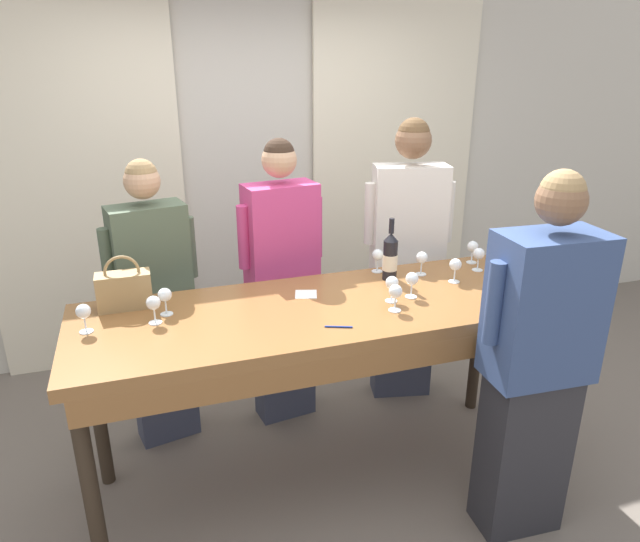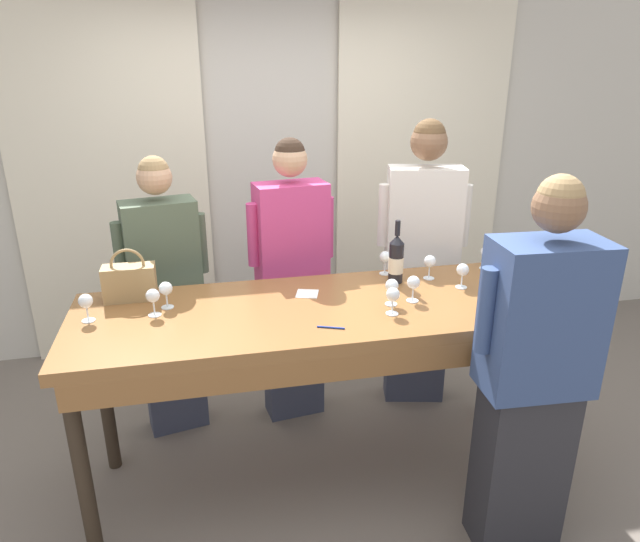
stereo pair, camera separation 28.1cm
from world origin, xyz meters
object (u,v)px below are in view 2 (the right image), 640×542
Objects in this scene: wine_glass_front_mid at (463,271)px; wine_glass_front_right at (166,290)px; guest_cream_sweater at (421,263)px; wine_glass_by_bottle at (430,262)px; tasting_bar at (324,326)px; handbag at (130,282)px; wine_glass_back_right at (86,302)px; wine_glass_back_mid at (392,287)px; wine_glass_center_right at (413,283)px; wine_glass_near_host at (486,253)px; wine_glass_center_left at (153,297)px; wine_bottle at (396,260)px; guest_olive_jacket at (167,298)px; wine_glass_back_left at (385,258)px; guest_pink_top at (292,281)px; host_pouring at (533,376)px; wine_glass_center_mid at (490,260)px; wine_glass_front_left at (393,295)px.

wine_glass_front_mid and wine_glass_front_right have the same top height.
wine_glass_front_mid is 0.61m from guest_cream_sweater.
wine_glass_front_mid is 1.51m from wine_glass_front_right.
wine_glass_by_bottle is at bearing 3.97° from wine_glass_front_right.
wine_glass_by_bottle is at bearing 21.48° from tasting_bar.
handbag is 2.01× the size of wine_glass_back_right.
wine_glass_back_mid reaches higher than tasting_bar.
guest_cream_sweater reaches higher than handbag.
wine_glass_center_right is 0.67m from wine_glass_near_host.
wine_glass_center_left is (-0.80, 0.08, 0.20)m from tasting_bar.
wine_glass_center_right is at bearing -4.39° from wine_glass_center_left.
wine_bottle is 0.19× the size of guest_cream_sweater.
wine_glass_by_bottle is at bearing -16.74° from guest_olive_jacket.
wine_glass_back_mid is at bearing -151.85° from wine_glass_near_host.
wine_glass_back_left is 1.00× the size of wine_glass_near_host.
wine_glass_center_right is at bearing -54.87° from guest_pink_top.
wine_glass_by_bottle is 0.07× the size of guest_cream_sweater.
wine_glass_back_mid is at bearing -10.15° from wine_glass_front_right.
wine_bottle is at bearing 90.01° from wine_glass_center_right.
guest_cream_sweater is at bearing 90.89° from host_pouring.
wine_glass_center_mid is at bearing -6.91° from wine_glass_by_bottle.
wine_glass_center_mid is (0.53, -0.03, -0.03)m from wine_bottle.
wine_glass_near_host is at bearing 31.58° from wine_glass_center_right.
handbag is (-0.93, 0.30, 0.20)m from tasting_bar.
wine_glass_front_left and wine_glass_front_right have the same top height.
wine_glass_front_mid is 0.33m from wine_glass_center_right.
wine_glass_back_right is at bearing 179.64° from wine_glass_center_left.
wine_glass_front_left is 0.08× the size of host_pouring.
wine_glass_by_bottle is 0.84m from guest_pink_top.
guest_cream_sweater is (1.70, 0.38, -0.17)m from handbag.
wine_glass_center_right is 0.08× the size of guest_olive_jacket.
wine_glass_front_mid is 0.25m from wine_glass_center_mid.
wine_bottle is 1.37m from handbag.
wine_glass_center_left is at bearing -179.35° from wine_glass_front_mid.
wine_bottle reaches higher than wine_glass_center_mid.
wine_bottle is at bearing 68.95° from wine_glass_front_left.
wine_glass_by_bottle is at bearing -106.67° from guest_cream_sweater.
guest_olive_jacket reaches higher than wine_glass_front_left.
guest_cream_sweater reaches higher than guest_olive_jacket.
wine_glass_center_left and wine_glass_center_right have the same top height.
host_pouring reaches higher than wine_glass_back_right.
wine_glass_by_bottle is (1.74, 0.17, -0.00)m from wine_glass_back_right.
host_pouring is at bearing -89.11° from guest_cream_sweater.
wine_glass_center_mid is (1.78, 0.13, 0.00)m from wine_glass_center_left.
wine_glass_front_mid and wine_glass_back_mid have the same top height.
wine_glass_back_right is (-1.43, 0.12, 0.00)m from wine_glass_back_mid.
handbag is 1.36m from wine_glass_back_left.
wine_glass_center_mid is at bearing 76.57° from host_pouring.
tasting_bar is 1.31× the size of guest_cream_sweater.
handbag reaches higher than wine_glass_center_right.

